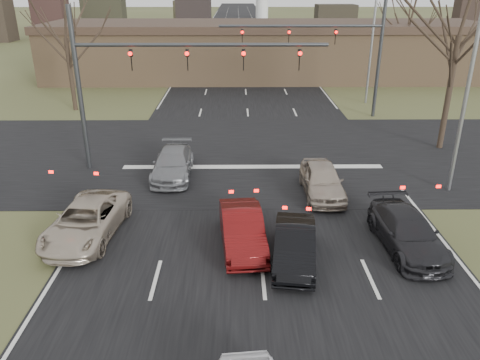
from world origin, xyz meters
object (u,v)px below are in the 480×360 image
Objects in this scene: building at (265,50)px; streetlight_right_far at (371,30)px; streetlight_right_near at (467,69)px; car_silver_suv at (86,221)px; mast_arm_far at (340,44)px; car_silver_ahead at (322,180)px; car_red_ahead at (242,229)px; car_black_hatch at (295,245)px; car_charcoal_sedan at (407,232)px; car_grey_ahead at (173,163)px; mast_arm_near at (145,69)px.

building is 13.53m from streetlight_right_far.
streetlight_right_near is 2.07× the size of car_silver_suv.
mast_arm_far is 2.63× the size of car_silver_ahead.
car_red_ahead is (-9.47, -4.89, -4.90)m from streetlight_right_near.
building is 33.05m from car_red_ahead.
car_black_hatch is at bearing -7.68° from car_silver_suv.
building is 8.77× the size of car_silver_suv.
building is 10.86× the size of car_black_hatch.
car_red_ahead is (-1.77, 1.05, 0.04)m from car_black_hatch.
building is at bearing 91.98° from car_charcoal_sedan.
car_grey_ahead is at bearing 161.62° from car_silver_ahead.
streetlight_right_near reaches higher than building.
car_black_hatch is 9.33m from car_grey_ahead.
car_grey_ahead is at bearing -132.45° from mast_arm_far.
mast_arm_near is at bearing 157.18° from car_silver_ahead.
streetlight_right_far is 26.86m from car_silver_suv.
building is 33.30m from car_silver_suv.
building reaches higher than car_black_hatch.
streetlight_right_near is 11.73m from car_red_ahead.
car_red_ahead is (5.85, -0.75, 0.01)m from car_silver_suv.
streetlight_right_near is at bearing 44.70° from car_black_hatch.
streetlight_right_near is at bearing 51.37° from car_charcoal_sedan.
car_silver_suv is at bearing 173.85° from car_black_hatch.
streetlight_right_far is 20.75m from car_grey_ahead.
streetlight_right_near reaches higher than car_silver_suv.
streetlight_right_far is 2.56× the size of car_black_hatch.
car_silver_suv is 1.07× the size of car_charcoal_sedan.
car_silver_ahead is (-5.82, -0.43, -4.87)m from streetlight_right_near.
car_grey_ahead is at bearing -42.61° from mast_arm_near.
streetlight_right_near is at bearing -76.31° from building.
mast_arm_near reaches higher than building.
mast_arm_far is 2.30× the size of car_silver_suv.
streetlight_right_far reaches higher than mast_arm_far.
mast_arm_near is 2.67× the size of car_grey_ahead.
car_black_hatch is (6.35, -8.93, -4.43)m from mast_arm_near.
car_red_ahead reaches higher than car_charcoal_sedan.
car_red_ahead is (-9.97, -21.89, -4.90)m from streetlight_right_far.
mast_arm_far is at bearing 76.48° from car_silver_ahead.
mast_arm_near reaches higher than car_silver_suv.
building is at bearing 123.65° from streetlight_right_far.
car_silver_suv is at bearing 171.80° from car_charcoal_sedan.
streetlight_right_near is 13.86m from car_grey_ahead.
car_charcoal_sedan is (3.28, -33.07, -2.01)m from building.
car_grey_ahead is (-12.82, 1.87, -4.93)m from streetlight_right_near.
streetlight_right_far is (14.55, 14.00, 0.51)m from mast_arm_near.
car_black_hatch is at bearing -54.58° from mast_arm_near.
streetlight_right_near is (6.82, -28.00, 2.92)m from building.
streetlight_right_near is 16.61m from car_silver_suv.
streetlight_right_near is 2.56× the size of car_black_hatch.
car_silver_suv is (-15.82, -21.14, -4.91)m from streetlight_right_far.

